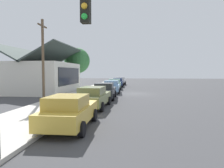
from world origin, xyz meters
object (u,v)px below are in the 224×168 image
object	(u,v)px
car_olive	(93,97)
car_skyblue	(112,87)
traffic_light_main	(30,42)
utility_pole_wooden	(43,58)
car_silver	(120,81)
car_charcoal	(105,91)
shade_tree	(77,61)
car_seafoam	(115,84)
fire_hydrant_red	(104,87)
car_navy	(118,82)
car_mustard	(69,111)

from	to	relation	value
car_olive	car_skyblue	distance (m)	10.82
traffic_light_main	utility_pole_wooden	world-z (taller)	utility_pole_wooden
car_silver	traffic_light_main	world-z (taller)	traffic_light_main
car_skyblue	car_silver	xyz separation A→B (m)	(16.79, 0.07, -0.00)
car_charcoal	utility_pole_wooden	world-z (taller)	utility_pole_wooden
car_olive	shade_tree	world-z (taller)	shade_tree
shade_tree	car_charcoal	bearing A→B (deg)	-153.38
car_skyblue	car_seafoam	size ratio (longest dim) A/B	0.97
shade_tree	car_skyblue	bearing A→B (deg)	-137.75
car_charcoal	fire_hydrant_red	xyz separation A→B (m)	(9.75, 1.54, -0.32)
utility_pole_wooden	shade_tree	bearing A→B (deg)	3.17
traffic_light_main	car_charcoal	bearing A→B (deg)	0.47
car_navy	car_silver	size ratio (longest dim) A/B	1.00
car_mustard	car_silver	distance (m)	33.21
car_olive	shade_tree	xyz separation A→B (m)	(17.85, 6.25, 3.63)
car_silver	utility_pole_wooden	xyz separation A→B (m)	(-24.06, 5.53, 3.12)
car_olive	utility_pole_wooden	distance (m)	7.21
car_olive	traffic_light_main	distance (m)	10.01
car_charcoal	fire_hydrant_red	distance (m)	9.87
car_charcoal	shade_tree	world-z (taller)	shade_tree
car_charcoal	car_seafoam	size ratio (longest dim) A/B	1.05
car_skyblue	shade_tree	xyz separation A→B (m)	(7.03, 6.39, 3.63)
car_navy	car_silver	world-z (taller)	same
car_navy	utility_pole_wooden	size ratio (longest dim) A/B	0.59
car_olive	car_silver	distance (m)	27.60
shade_tree	fire_hydrant_red	world-z (taller)	shade_tree
car_olive	car_skyblue	xyz separation A→B (m)	(10.81, -0.14, -0.00)
fire_hydrant_red	car_seafoam	bearing A→B (deg)	-36.87
car_mustard	car_silver	size ratio (longest dim) A/B	1.01
car_charcoal	car_navy	bearing A→B (deg)	-1.70
car_mustard	car_seafoam	size ratio (longest dim) A/B	0.99
car_olive	utility_pole_wooden	world-z (taller)	utility_pole_wooden
car_olive	utility_pole_wooden	size ratio (longest dim) A/B	0.66
car_mustard	utility_pole_wooden	distance (m)	11.09
fire_hydrant_red	car_olive	bearing A→B (deg)	-174.44
car_seafoam	fire_hydrant_red	size ratio (longest dim) A/B	6.43
traffic_light_main	car_mustard	bearing A→B (deg)	3.28
car_navy	fire_hydrant_red	xyz separation A→B (m)	(-7.03, 1.47, -0.32)
car_mustard	car_olive	xyz separation A→B (m)	(5.60, -0.03, 0.00)
car_seafoam	traffic_light_main	world-z (taller)	traffic_light_main
car_charcoal	traffic_light_main	world-z (taller)	traffic_light_main
traffic_light_main	car_olive	bearing A→B (deg)	1.20
car_silver	fire_hydrant_red	distance (m)	12.74
car_mustard	shade_tree	distance (m)	24.53
car_olive	fire_hydrant_red	world-z (taller)	car_olive
car_seafoam	fire_hydrant_red	distance (m)	2.34
car_mustard	fire_hydrant_red	xyz separation A→B (m)	(20.57, 1.43, -0.32)
traffic_light_main	utility_pole_wooden	bearing A→B (deg)	23.23
car_skyblue	fire_hydrant_red	distance (m)	4.46
car_silver	utility_pole_wooden	world-z (taller)	utility_pole_wooden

